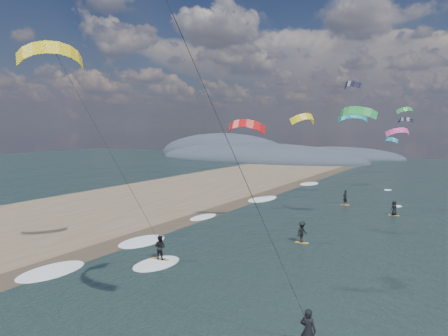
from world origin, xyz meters
The scene contains 7 objects.
wet_sand_strip centered at (-12.00, 10.00, 0.00)m, with size 3.00×240.00×0.00m, color #382D23.
coastal_hills centered at (-44.84, 107.86, 0.00)m, with size 80.00×41.00×15.00m.
kitesurfer_near_a centered at (4.31, -0.84, 13.28)m, with size 8.08×9.60×16.95m.
kitesurfer_near_b centered at (-8.57, 7.31, 10.37)m, with size 6.91×9.42×15.58m.
far_kitesurfers centered at (2.27, 29.34, 0.90)m, with size 7.42×20.67×1.86m.
bg_kite_field centered at (-0.44, 52.79, 11.20)m, with size 13.36×68.45×10.09m.
shoreline_surf centered at (-10.80, 14.75, 0.00)m, with size 2.40×79.40×0.11m.
Camera 1 is at (13.27, -13.23, 9.79)m, focal length 35.00 mm.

